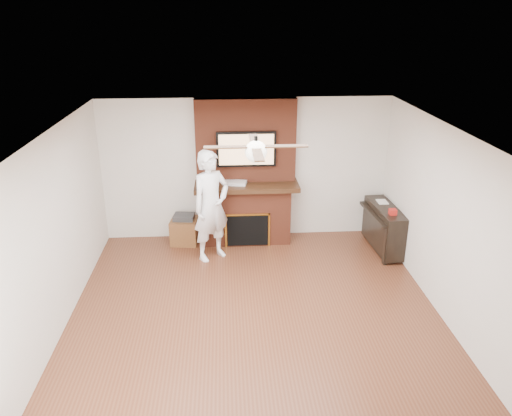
{
  "coord_description": "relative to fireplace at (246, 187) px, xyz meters",
  "views": [
    {
      "loc": [
        -0.37,
        -5.62,
        3.86
      ],
      "look_at": [
        0.06,
        0.9,
        1.25
      ],
      "focal_mm": 35.0,
      "sensor_mm": 36.0,
      "label": 1
    }
  ],
  "objects": [
    {
      "name": "fireplace",
      "position": [
        0.0,
        0.0,
        0.0
      ],
      "size": [
        1.78,
        0.64,
        2.5
      ],
      "color": "brown",
      "rests_on": "ground"
    },
    {
      "name": "room_shell",
      "position": [
        0.0,
        -2.55,
        0.25
      ],
      "size": [
        5.36,
        5.86,
        2.86
      ],
      "color": "#4F2717",
      "rests_on": "ground"
    },
    {
      "name": "ceiling_fan",
      "position": [
        -0.0,
        -2.55,
        1.34
      ],
      "size": [
        1.21,
        1.21,
        0.31
      ],
      "color": "black",
      "rests_on": "room_shell"
    },
    {
      "name": "side_table",
      "position": [
        -1.1,
        -0.07,
        -0.75
      ],
      "size": [
        0.51,
        0.51,
        0.53
      ],
      "rotation": [
        0.0,
        0.0,
        -0.12
      ],
      "color": "brown",
      "rests_on": "ground"
    },
    {
      "name": "candle_green",
      "position": [
        -0.05,
        -0.16,
        -0.95
      ],
      "size": [
        0.07,
        0.07,
        0.1
      ],
      "primitive_type": "cylinder",
      "color": "#36762F",
      "rests_on": "ground"
    },
    {
      "name": "candle_orange",
      "position": [
        -0.08,
        -0.16,
        -0.94
      ],
      "size": [
        0.07,
        0.07,
        0.1
      ],
      "primitive_type": "cylinder",
      "color": "yellow",
      "rests_on": "ground"
    },
    {
      "name": "person",
      "position": [
        -0.6,
        -0.67,
        -0.08
      ],
      "size": [
        0.81,
        0.76,
        1.84
      ],
      "primitive_type": "imported",
      "rotation": [
        0.0,
        0.0,
        0.63
      ],
      "color": "white",
      "rests_on": "ground"
    },
    {
      "name": "piano",
      "position": [
        2.31,
        -0.58,
        -0.58
      ],
      "size": [
        0.51,
        1.22,
        0.87
      ],
      "rotation": [
        0.0,
        0.0,
        0.06
      ],
      "color": "black",
      "rests_on": "ground"
    },
    {
      "name": "tv",
      "position": [
        0.0,
        -0.05,
        0.68
      ],
      "size": [
        1.0,
        0.08,
        0.6
      ],
      "color": "black",
      "rests_on": "fireplace"
    },
    {
      "name": "cable_box",
      "position": [
        -0.19,
        -0.1,
        0.11
      ],
      "size": [
        0.41,
        0.28,
        0.05
      ],
      "primitive_type": "cube",
      "rotation": [
        0.0,
        0.0,
        -0.2
      ],
      "color": "silver",
      "rests_on": "fireplace"
    },
    {
      "name": "candle_blue",
      "position": [
        0.24,
        -0.21,
        -0.95
      ],
      "size": [
        0.07,
        0.07,
        0.08
      ],
      "primitive_type": "cylinder",
      "color": "#365EA2",
      "rests_on": "ground"
    }
  ]
}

